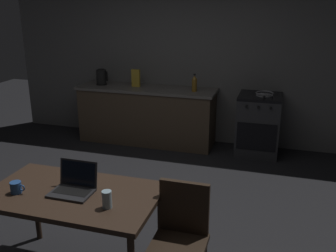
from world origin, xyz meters
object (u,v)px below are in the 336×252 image
at_px(coffee_mug, 16,187).
at_px(cereal_box, 136,78).
at_px(bottle, 194,83).
at_px(drinking_glass, 107,199).
at_px(frying_pan, 265,94).
at_px(chair, 181,234).
at_px(stove_oven, 258,125).
at_px(dining_table, 74,201).
at_px(electric_kettle, 101,77).
at_px(laptop, 74,186).

distance_m(coffee_mug, cereal_box, 3.27).
xyz_separation_m(bottle, drinking_glass, (0.10, -3.18, -0.20)).
bearing_deg(frying_pan, chair, -97.81).
xyz_separation_m(stove_oven, chair, (-0.36, -3.05, 0.07)).
relative_size(stove_oven, coffee_mug, 7.12).
relative_size(dining_table, coffee_mug, 10.75).
relative_size(chair, frying_pan, 2.09).
bearing_deg(frying_pan, stove_oven, 154.61).
relative_size(stove_oven, chair, 1.00).
height_order(electric_kettle, coffee_mug, electric_kettle).
bearing_deg(chair, drinking_glass, -151.03).
height_order(dining_table, frying_pan, frying_pan).
distance_m(dining_table, coffee_mug, 0.45).
bearing_deg(chair, bottle, 110.47).
distance_m(dining_table, laptop, 0.12).
height_order(laptop, cereal_box, cereal_box).
bearing_deg(stove_oven, laptop, -111.33).
height_order(frying_pan, coffee_mug, frying_pan).
distance_m(frying_pan, cereal_box, 1.96).
distance_m(frying_pan, drinking_glass, 3.33).
height_order(stove_oven, laptop, laptop).
bearing_deg(frying_pan, drinking_glass, -105.89).
bearing_deg(coffee_mug, drinking_glass, -0.11).
bearing_deg(frying_pan, laptop, -112.38).
relative_size(laptop, electric_kettle, 1.27).
distance_m(laptop, electric_kettle, 3.35).
distance_m(dining_table, electric_kettle, 3.37).
relative_size(dining_table, drinking_glass, 10.26).
distance_m(chair, electric_kettle, 3.75).
bearing_deg(drinking_glass, cereal_box, 107.74).
xyz_separation_m(dining_table, chair, (0.85, 0.05, -0.16)).
distance_m(stove_oven, drinking_glass, 3.36).
bearing_deg(frying_pan, coffee_mug, -117.64).
bearing_deg(drinking_glass, electric_kettle, 116.60).
bearing_deg(stove_oven, drinking_glass, -104.86).
bearing_deg(chair, stove_oven, 92.59).
xyz_separation_m(dining_table, bottle, (0.26, 3.05, 0.34)).
xyz_separation_m(stove_oven, dining_table, (-1.21, -3.10, 0.23)).
relative_size(coffee_mug, drinking_glass, 0.95).
xyz_separation_m(stove_oven, frying_pan, (0.06, -0.03, 0.47)).
bearing_deg(laptop, stove_oven, 78.24).
height_order(frying_pan, cereal_box, cereal_box).
xyz_separation_m(laptop, cereal_box, (-0.69, 3.11, 0.23)).
bearing_deg(electric_kettle, coffee_mug, -75.20).
height_order(laptop, drinking_glass, laptop).
distance_m(electric_kettle, cereal_box, 0.58).
height_order(stove_oven, electric_kettle, electric_kettle).
relative_size(chair, coffee_mug, 7.12).
height_order(drinking_glass, cereal_box, cereal_box).
relative_size(dining_table, chair, 1.51).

